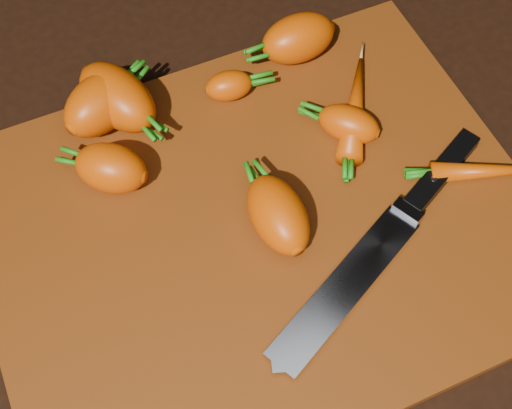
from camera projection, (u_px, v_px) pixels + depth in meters
name	position (u px, v px, depth m)	size (l,w,h in m)	color
ground	(260.00, 232.00, 0.67)	(2.00, 2.00, 0.01)	black
cutting_board	(260.00, 226.00, 0.66)	(0.50, 0.40, 0.01)	#622B0B
carrot_0	(102.00, 103.00, 0.69)	(0.09, 0.05, 0.05)	#D24905
carrot_1	(111.00, 168.00, 0.65)	(0.07, 0.05, 0.05)	#D24905
carrot_2	(117.00, 97.00, 0.69)	(0.09, 0.05, 0.05)	#D24905
carrot_3	(278.00, 215.00, 0.63)	(0.08, 0.05, 0.05)	#D24905
carrot_4	(298.00, 38.00, 0.73)	(0.08, 0.05, 0.05)	#D24905
carrot_5	(229.00, 86.00, 0.71)	(0.05, 0.03, 0.03)	#D24905
carrot_6	(349.00, 124.00, 0.69)	(0.06, 0.04, 0.04)	#D24905
carrot_7	(355.00, 107.00, 0.70)	(0.13, 0.03, 0.03)	#D24905
carrot_8	(493.00, 171.00, 0.67)	(0.12, 0.02, 0.02)	#D24905
knife	(357.00, 273.00, 0.62)	(0.28, 0.15, 0.02)	gray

